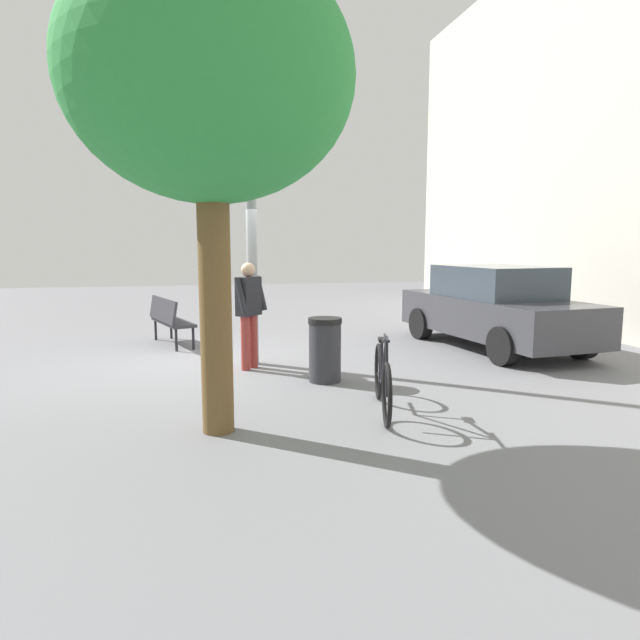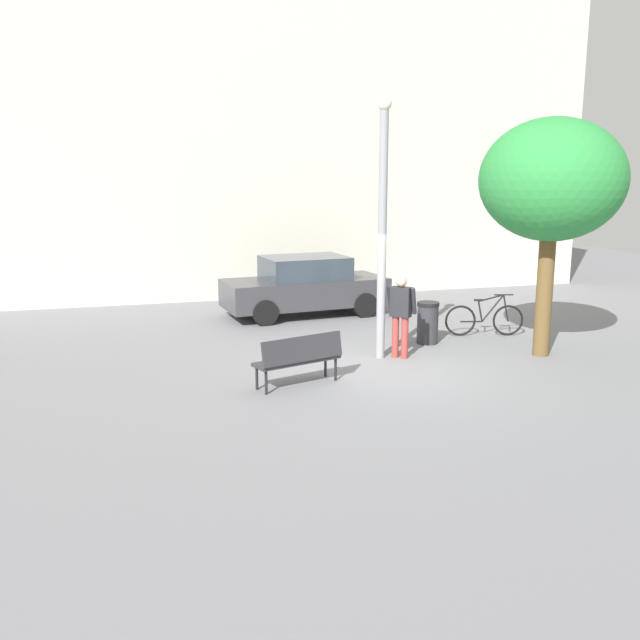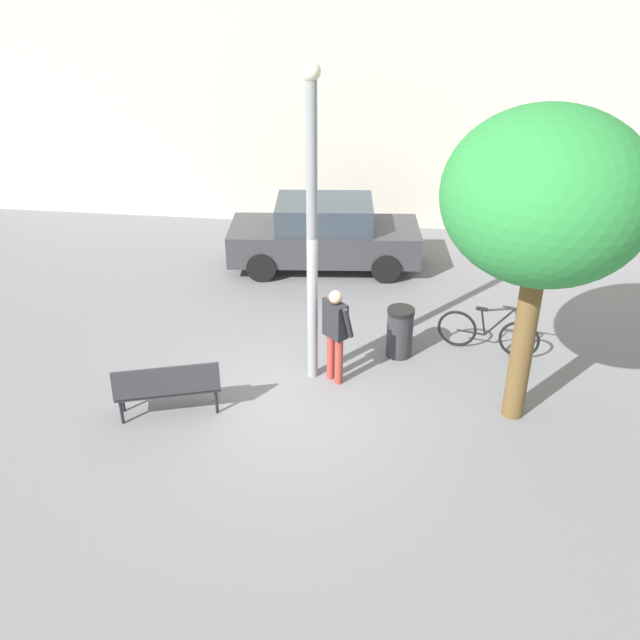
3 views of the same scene
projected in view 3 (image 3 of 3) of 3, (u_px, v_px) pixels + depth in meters
The scene contains 9 objects.
ground_plane at pixel (292, 401), 11.28m from camera, with size 36.00×36.00×0.00m, color slate.
building_facade at pixel (350, 37), 17.13m from camera, with size 19.55×2.00×8.96m, color beige.
lamppost at pixel (312, 223), 10.66m from camera, with size 0.28×0.28×5.10m.
person_by_lamppost at pixel (335, 330), 11.38m from camera, with size 0.59×0.57×1.67m.
park_bench at pixel (167, 386), 10.70m from camera, with size 1.67×0.95×0.92m.
plaza_tree at pixel (546, 198), 9.32m from camera, with size 2.83×2.83×4.74m.
bicycle_black at pixel (488, 333), 12.49m from camera, with size 1.77×0.49×0.97m.
parked_car_charcoal at pixel (324, 234), 15.64m from camera, with size 4.36×2.17×1.55m.
trash_bin at pixel (400, 332), 12.35m from camera, with size 0.48×0.48×0.92m.
Camera 3 is at (1.67, -9.17, 6.50)m, focal length 39.33 mm.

